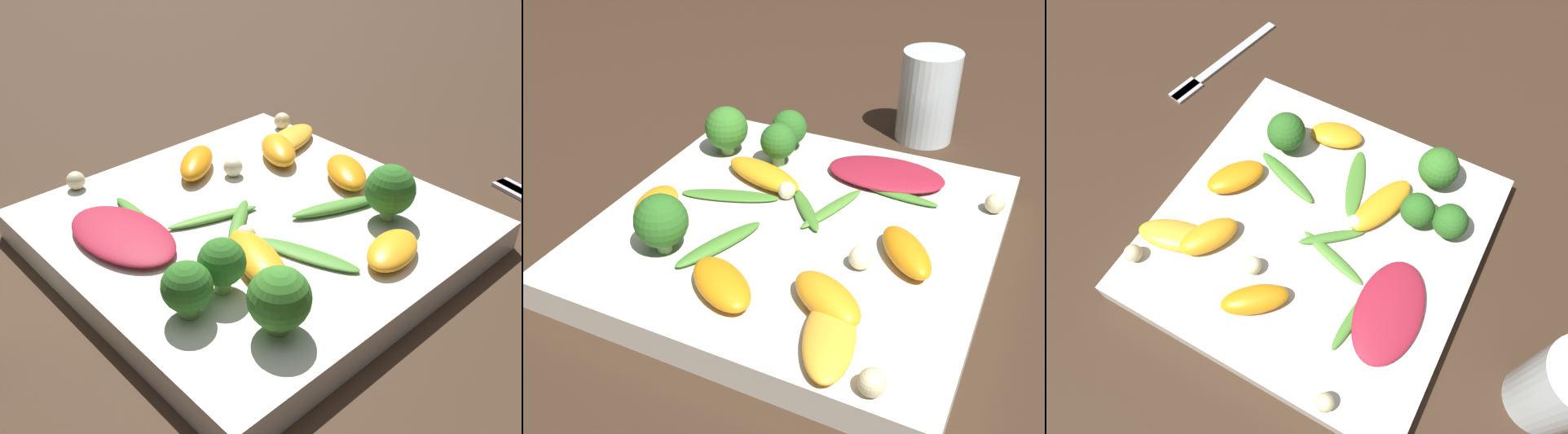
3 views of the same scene
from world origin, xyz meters
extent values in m
plane|color=#382619|center=(0.00, 0.00, 0.00)|extent=(2.40, 2.40, 0.00)
cube|color=silver|center=(0.00, 0.00, 0.01)|extent=(0.30, 0.30, 0.03)
cube|color=#B2B2B7|center=(0.24, -0.11, 0.00)|extent=(0.03, 0.04, 0.01)
ellipsoid|color=maroon|center=(-0.10, 0.04, 0.03)|extent=(0.07, 0.11, 0.01)
ellipsoid|color=orange|center=(0.09, 0.06, 0.04)|extent=(0.06, 0.07, 0.02)
ellipsoid|color=#FCAD33|center=(0.11, 0.07, 0.03)|extent=(0.08, 0.05, 0.01)
ellipsoid|color=orange|center=(0.10, -0.01, 0.03)|extent=(0.06, 0.07, 0.02)
ellipsoid|color=orange|center=(0.01, 0.09, 0.03)|extent=(0.06, 0.06, 0.02)
ellipsoid|color=orange|center=(0.04, -0.11, 0.03)|extent=(0.06, 0.05, 0.01)
ellipsoid|color=orange|center=(-0.04, -0.05, 0.03)|extent=(0.05, 0.08, 0.02)
cylinder|color=#84AD5B|center=(-0.08, -0.06, 0.03)|extent=(0.01, 0.01, 0.02)
sphere|color=#2D6B23|center=(-0.08, -0.06, 0.05)|extent=(0.03, 0.03, 0.03)
cylinder|color=#84AD5B|center=(-0.11, -0.06, 0.03)|extent=(0.01, 0.01, 0.01)
sphere|color=#2D6B23|center=(-0.11, -0.06, 0.05)|extent=(0.03, 0.03, 0.03)
cylinder|color=#7A9E51|center=(-0.08, -0.11, 0.03)|extent=(0.01, 0.01, 0.02)
sphere|color=#387A28|center=(-0.08, -0.11, 0.05)|extent=(0.04, 0.04, 0.04)
cylinder|color=#84AD5B|center=(0.08, -0.07, 0.03)|extent=(0.01, 0.01, 0.02)
sphere|color=#2D6B23|center=(0.08, -0.07, 0.05)|extent=(0.04, 0.04, 0.04)
ellipsoid|color=#47842D|center=(-0.01, -0.07, 0.03)|extent=(0.04, 0.08, 0.00)
ellipsoid|color=#47842D|center=(-0.02, 0.00, 0.03)|extent=(0.06, 0.05, 0.01)
ellipsoid|color=#47842D|center=(-0.07, 0.07, 0.03)|extent=(0.02, 0.06, 0.01)
ellipsoid|color=#518E33|center=(-0.03, 0.02, 0.03)|extent=(0.08, 0.03, 0.01)
ellipsoid|color=#47842D|center=(0.06, -0.04, 0.03)|extent=(0.08, 0.04, 0.01)
sphere|color=beige|center=(0.03, 0.06, 0.03)|extent=(0.02, 0.02, 0.02)
sphere|color=beige|center=(-0.03, -0.02, 0.03)|extent=(0.02, 0.02, 0.02)
sphere|color=beige|center=(0.14, 0.11, 0.03)|extent=(0.02, 0.02, 0.02)
sphere|color=beige|center=(-0.08, 0.14, 0.03)|extent=(0.02, 0.02, 0.02)
camera|label=1|loc=(-0.28, -0.31, 0.29)|focal=42.00mm
camera|label=2|loc=(0.37, 0.16, 0.30)|focal=42.00mm
camera|label=3|loc=(-0.11, 0.21, 0.47)|focal=35.00mm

